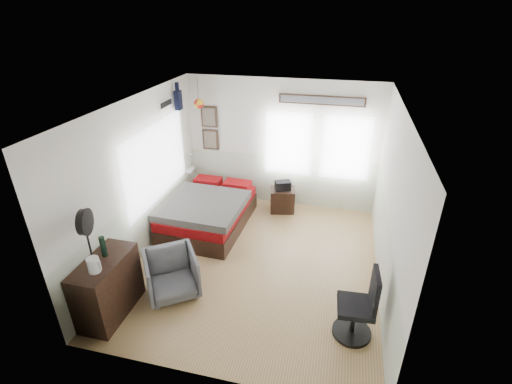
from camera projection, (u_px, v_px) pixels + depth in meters
The scene contains 12 objects.
ground_plane at pixel (256, 263), 6.35m from camera, with size 4.00×4.50×0.01m, color olive.
room_shell at pixel (254, 172), 5.79m from camera, with size 4.02×4.52×2.71m.
wall_decor at pixel (225, 109), 7.32m from camera, with size 3.55×1.32×1.44m.
bed at pixel (208, 212), 7.27m from camera, with size 1.52×2.06×0.64m.
dresser at pixel (108, 287), 5.14m from camera, with size 0.48×1.00×0.90m, color black.
armchair at pixel (172, 274), 5.55m from camera, with size 0.74×0.76×0.69m, color #505158.
nightstand at pixel (282, 200), 7.85m from camera, with size 0.50×0.40×0.50m, color black.
task_chair at pixel (360, 310), 4.79m from camera, with size 0.52×0.52×1.04m.
kettle at pixel (94, 265), 4.69m from camera, with size 0.18×0.15×0.21m.
bottle at pixel (103, 246), 4.97m from camera, with size 0.08×0.08×0.30m, color black.
stand_fan at pixel (85, 223), 4.54m from camera, with size 0.17×0.34×0.85m.
black_bag at pixel (283, 185), 7.69m from camera, with size 0.31×0.20×0.18m, color black.
Camera 1 is at (1.20, -4.96, 3.96)m, focal length 26.00 mm.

